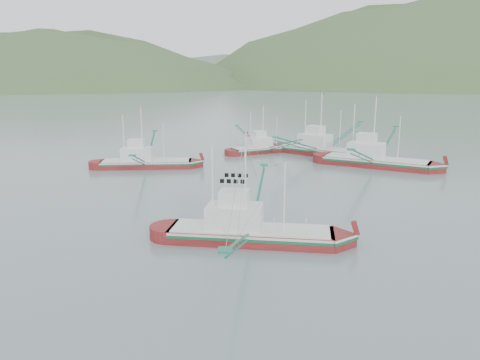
{
  "coord_description": "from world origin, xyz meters",
  "views": [
    {
      "loc": [
        1.82,
        -39.08,
        13.72
      ],
      "look_at": [
        0.0,
        6.0,
        3.2
      ],
      "focal_mm": 35.0,
      "sensor_mm": 36.0,
      "label": 1
    }
  ],
  "objects_px": {
    "bg_boat_left": "(145,158)",
    "bg_boat_extra": "(322,141)",
    "main_boat": "(248,225)",
    "bg_boat_right": "(376,151)",
    "bg_boat_far": "(264,142)"
  },
  "relations": [
    {
      "from": "bg_boat_right",
      "to": "bg_boat_extra",
      "type": "relative_size",
      "value": 1.06
    },
    {
      "from": "main_boat",
      "to": "bg_boat_far",
      "type": "distance_m",
      "value": 43.66
    },
    {
      "from": "bg_boat_right",
      "to": "main_boat",
      "type": "bearing_deg",
      "value": -92.95
    },
    {
      "from": "main_boat",
      "to": "bg_boat_extra",
      "type": "relative_size",
      "value": 1.0
    },
    {
      "from": "bg_boat_left",
      "to": "bg_boat_far",
      "type": "xyz_separation_m",
      "value": [
        17.51,
        13.87,
        0.44
      ]
    },
    {
      "from": "main_boat",
      "to": "bg_boat_extra",
      "type": "height_order",
      "value": "bg_boat_extra"
    },
    {
      "from": "bg_boat_left",
      "to": "bg_boat_extra",
      "type": "xyz_separation_m",
      "value": [
        27.13,
        11.29,
        0.99
      ]
    },
    {
      "from": "bg_boat_right",
      "to": "bg_boat_left",
      "type": "height_order",
      "value": "bg_boat_right"
    },
    {
      "from": "bg_boat_left",
      "to": "bg_boat_extra",
      "type": "bearing_deg",
      "value": 16.51
    },
    {
      "from": "main_boat",
      "to": "bg_boat_left",
      "type": "height_order",
      "value": "main_boat"
    },
    {
      "from": "main_boat",
      "to": "bg_boat_left",
      "type": "bearing_deg",
      "value": 123.53
    },
    {
      "from": "bg_boat_far",
      "to": "bg_boat_extra",
      "type": "bearing_deg",
      "value": -44.25
    },
    {
      "from": "main_boat",
      "to": "bg_boat_right",
      "type": "distance_m",
      "value": 36.58
    },
    {
      "from": "bg_boat_right",
      "to": "bg_boat_far",
      "type": "distance_m",
      "value": 20.0
    },
    {
      "from": "bg_boat_right",
      "to": "bg_boat_left",
      "type": "relative_size",
      "value": 1.1
    }
  ]
}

